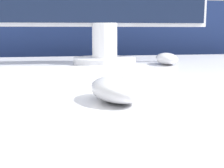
{
  "coord_description": "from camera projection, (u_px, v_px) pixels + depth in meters",
  "views": [
    {
      "loc": [
        -0.1,
        -0.72,
        0.87
      ],
      "look_at": [
        -0.02,
        -0.22,
        0.78
      ],
      "focal_mm": 50.0,
      "sensor_mm": 36.0,
      "label": 1
    }
  ],
  "objects": [
    {
      "name": "partition_panel",
      "position": [
        81.0,
        107.0,
        1.48
      ],
      "size": [
        5.0,
        0.03,
        1.0
      ],
      "color": "navy",
      "rests_on": "ground_plane"
    },
    {
      "name": "computer_mouse_near",
      "position": [
        116.0,
        89.0,
        0.48
      ],
      "size": [
        0.1,
        0.13,
        0.04
      ],
      "rotation": [
        0.0,
        0.0,
        0.22
      ],
      "color": "silver",
      "rests_on": "desk"
    },
    {
      "name": "keyboard",
      "position": [
        75.0,
        74.0,
        0.69
      ],
      "size": [
        0.38,
        0.14,
        0.02
      ],
      "rotation": [
        0.0,
        0.0,
        -0.03
      ],
      "color": "white",
      "rests_on": "desk"
    },
    {
      "name": "computer_mouse_far",
      "position": [
        167.0,
        59.0,
        0.99
      ],
      "size": [
        0.07,
        0.12,
        0.04
      ],
      "rotation": [
        0.0,
        0.0,
        -0.07
      ],
      "color": "silver",
      "rests_on": "desk"
    }
  ]
}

